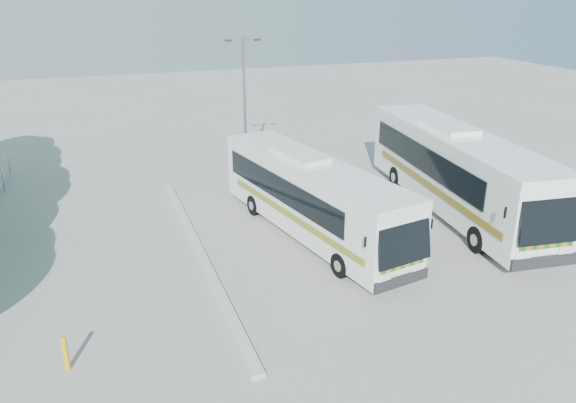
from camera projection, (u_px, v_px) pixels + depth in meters
name	position (u px, v px, depth m)	size (l,w,h in m)	color
ground	(271.00, 264.00, 20.53)	(100.00, 100.00, 0.00)	#969691
kerb_divider	(198.00, 249.00, 21.53)	(0.40, 16.00, 0.15)	#B2B2AD
coach_main	(312.00, 196.00, 22.36)	(4.22, 11.34, 3.09)	silver
coach_adjacent	(457.00, 170.00, 24.72)	(4.06, 13.07, 3.57)	white
lamppost	(245.00, 101.00, 28.70)	(1.77, 0.27, 7.25)	gray
bollard	(66.00, 353.00, 14.74)	(0.14, 0.14, 1.03)	#CF960C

